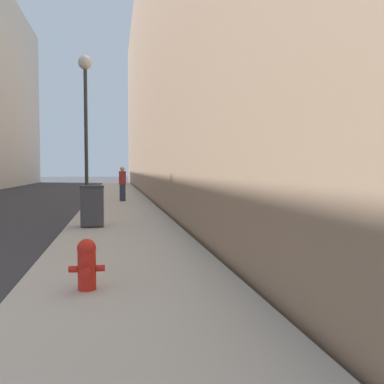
{
  "coord_description": "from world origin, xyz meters",
  "views": [
    {
      "loc": [
        5.25,
        -4.8,
        1.77
      ],
      "look_at": [
        9.17,
        16.85,
        0.6
      ],
      "focal_mm": 40.0,
      "sensor_mm": 36.0,
      "label": 1
    }
  ],
  "objects_px": {
    "trash_bin": "(92,206)",
    "fire_hydrant": "(87,263)",
    "lamppost": "(86,102)",
    "pedestrian_on_sidewalk": "(122,184)"
  },
  "relations": [
    {
      "from": "lamppost",
      "to": "pedestrian_on_sidewalk",
      "type": "relative_size",
      "value": 3.23
    },
    {
      "from": "trash_bin",
      "to": "lamppost",
      "type": "xyz_separation_m",
      "value": [
        -0.38,
        3.61,
        3.47
      ]
    },
    {
      "from": "lamppost",
      "to": "trash_bin",
      "type": "bearing_deg",
      "value": -84.06
    },
    {
      "from": "pedestrian_on_sidewalk",
      "to": "trash_bin",
      "type": "bearing_deg",
      "value": -95.98
    },
    {
      "from": "trash_bin",
      "to": "pedestrian_on_sidewalk",
      "type": "xyz_separation_m",
      "value": [
        1.03,
        9.87,
        0.29
      ]
    },
    {
      "from": "trash_bin",
      "to": "lamppost",
      "type": "height_order",
      "value": "lamppost"
    },
    {
      "from": "fire_hydrant",
      "to": "pedestrian_on_sidewalk",
      "type": "distance_m",
      "value": 16.47
    },
    {
      "from": "fire_hydrant",
      "to": "trash_bin",
      "type": "distance_m",
      "value": 6.58
    },
    {
      "from": "fire_hydrant",
      "to": "lamppost",
      "type": "bearing_deg",
      "value": 93.53
    },
    {
      "from": "trash_bin",
      "to": "fire_hydrant",
      "type": "bearing_deg",
      "value": -87.8
    }
  ]
}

